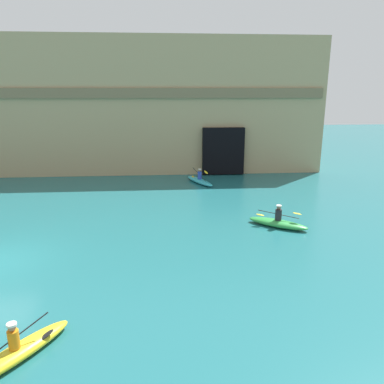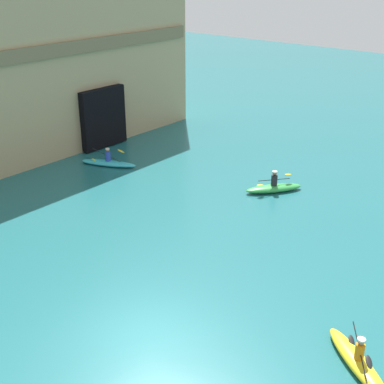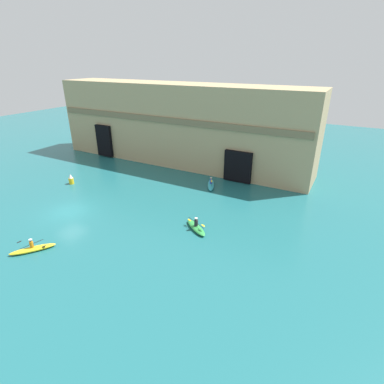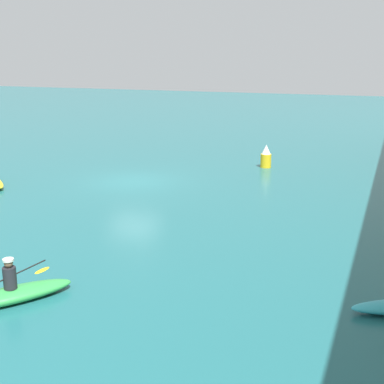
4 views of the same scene
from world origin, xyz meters
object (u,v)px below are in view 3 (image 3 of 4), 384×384
object	(u,v)px
kayak_green	(196,227)
marker_buoy	(71,179)
kayak_cyan	(211,184)
kayak_yellow	(33,249)

from	to	relation	value
kayak_green	marker_buoy	distance (m)	18.54
kayak_cyan	kayak_yellow	distance (m)	20.02
kayak_green	kayak_yellow	size ratio (longest dim) A/B	0.96
kayak_green	kayak_yellow	world-z (taller)	kayak_green
kayak_cyan	marker_buoy	xyz separation A→B (m)	(-15.27, -7.57, 0.37)
kayak_cyan	kayak_green	xyz separation A→B (m)	(3.14, -9.68, 0.03)
kayak_yellow	marker_buoy	xyz separation A→B (m)	(-8.60, 11.30, 0.36)
kayak_cyan	marker_buoy	distance (m)	17.05
kayak_yellow	marker_buoy	world-z (taller)	marker_buoy
kayak_yellow	kayak_cyan	bearing A→B (deg)	16.33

